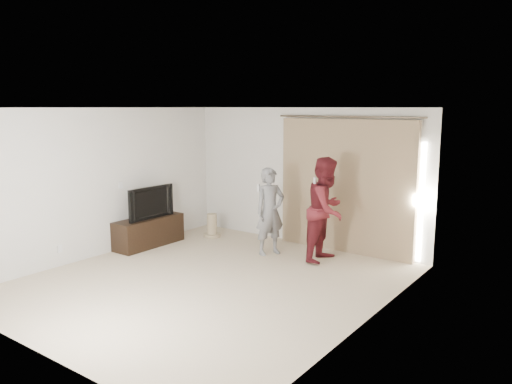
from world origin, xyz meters
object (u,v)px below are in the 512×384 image
person_man (270,211)px  person_woman (327,209)px  tv_console (149,232)px  tv (148,202)px

person_man → person_woman: size_ratio=0.87×
person_woman → person_man: bearing=-165.3°
tv_console → person_woman: 3.43m
tv_console → tv: (0.00, 0.00, 0.57)m
person_man → person_woman: (0.99, 0.26, 0.11)m
tv → person_man: (2.17, 0.91, -0.06)m
tv_console → tv: bearing=0.0°
tv → person_woman: 3.37m
tv → tv_console: bearing=0.0°
tv_console → person_man: (2.17, 0.91, 0.51)m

